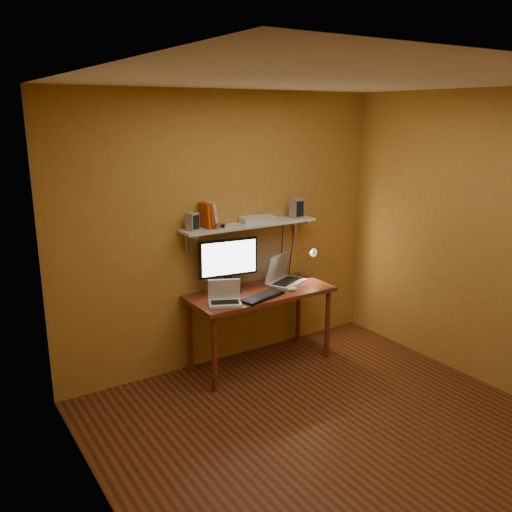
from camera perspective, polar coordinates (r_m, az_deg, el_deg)
room at (r=3.91m, az=8.51°, el=-1.55°), size 3.44×3.24×2.64m
desk at (r=5.18m, az=0.49°, el=-4.63°), size 1.40×0.60×0.75m
wall_shelf at (r=5.15m, az=-0.68°, el=3.28°), size 1.40×0.25×0.21m
monitor at (r=5.04m, az=-2.95°, el=-0.73°), size 0.57×0.28×0.52m
laptop at (r=5.40m, az=2.83°, el=-2.02°), size 0.48×0.43×0.29m
netbook at (r=4.83m, az=-3.33°, el=-4.31°), size 0.35×0.31×0.22m
keyboard at (r=4.97m, az=0.70°, el=-4.31°), size 0.48×0.28×0.02m
mouse at (r=5.18m, az=3.84°, el=-3.49°), size 0.10×0.08×0.03m
desk_lamp at (r=5.56m, az=5.47°, el=-0.15°), size 0.09×0.23×0.38m
speaker_left at (r=4.85m, az=-6.72°, el=3.62°), size 0.11×0.11×0.16m
speaker_right at (r=5.42m, az=4.29°, el=5.04°), size 0.11×0.11×0.20m
books at (r=4.94m, az=-5.06°, el=4.29°), size 0.13×0.16×0.24m
shelf_camera at (r=4.90m, az=-3.68°, el=3.21°), size 0.11×0.06×0.06m
router at (r=5.21m, az=0.19°, el=3.89°), size 0.37×0.28×0.06m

